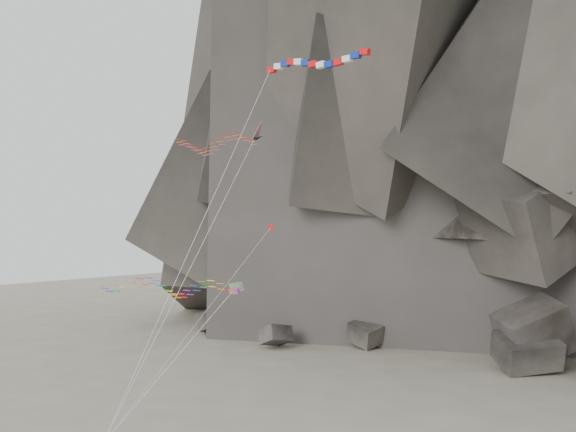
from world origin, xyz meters
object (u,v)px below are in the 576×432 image
Objects in this scene: delta_kite at (210,143)px; parafoil_kite at (162,286)px; banner_kite at (313,65)px; pennant_kite at (238,269)px.

delta_kite is 12.66m from parafoil_kite.
banner_kite is at bearing 44.03° from parafoil_kite.
parafoil_kite is at bearing -154.16° from banner_kite.
banner_kite is 16.30m from pennant_kite.
banner_kite is at bearing -24.03° from delta_kite.
pennant_kite is at bearing -168.80° from banner_kite.
pennant_kite is at bearing 59.69° from parafoil_kite.
delta_kite is 11.71m from banner_kite.
banner_kite reaches higher than pennant_kite.
parafoil_kite is (-10.35, -5.31, -16.35)m from banner_kite.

